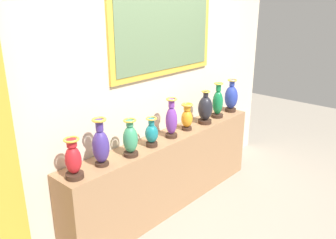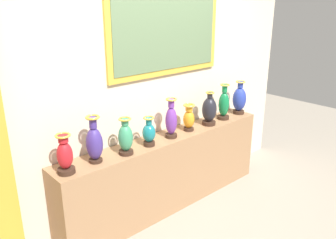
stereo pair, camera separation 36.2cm
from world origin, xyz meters
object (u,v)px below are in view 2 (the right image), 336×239
vase_teal (149,133)px  vase_emerald (224,105)px  vase_violet (171,120)px  vase_cobalt (239,99)px  vase_amber (189,118)px  vase_jade (126,138)px  vase_indigo (94,142)px  vase_onyx (209,110)px  vase_crimson (65,156)px

vase_teal → vase_emerald: 1.19m
vase_violet → vase_cobalt: 1.18m
vase_emerald → vase_amber: bearing=179.7°
vase_teal → vase_violet: vase_violet is taller
vase_jade → vase_teal: size_ratio=1.20×
vase_indigo → vase_onyx: vase_indigo is taller
vase_onyx → vase_cobalt: (0.59, 0.02, 0.01)m
vase_onyx → vase_jade: bearing=-179.1°
vase_indigo → vase_amber: (1.18, -0.00, -0.04)m
vase_violet → vase_amber: 0.28m
vase_crimson → vase_indigo: bearing=4.2°
vase_indigo → vase_jade: vase_indigo is taller
vase_crimson → vase_violet: (1.19, 0.00, 0.03)m
vase_amber → vase_emerald: vase_emerald is taller
vase_indigo → vase_jade: (0.30, -0.04, -0.03)m
vase_crimson → vase_onyx: 1.78m
vase_teal → vase_violet: 0.32m
vase_jade → vase_cobalt: bearing=1.3°
vase_crimson → vase_amber: 1.47m
vase_onyx → vase_emerald: (0.28, 0.02, 0.01)m
vase_amber → vase_cobalt: bearing=0.0°
vase_violet → vase_amber: size_ratio=1.40×
vase_teal → vase_onyx: vase_onyx is taller
vase_teal → vase_onyx: bearing=0.7°
vase_onyx → vase_emerald: 0.28m
vase_indigo → vase_cobalt: (2.08, -0.00, -0.00)m
vase_jade → vase_violet: (0.60, 0.02, 0.03)m
vase_emerald → vase_teal: bearing=-178.6°
vase_amber → vase_cobalt: vase_cobalt is taller
vase_amber → vase_jade: bearing=-177.3°
vase_jade → vase_amber: size_ratio=1.17×
vase_amber → vase_crimson: bearing=-179.3°
vase_amber → vase_emerald: (0.59, -0.00, 0.04)m
vase_emerald → vase_indigo: bearing=179.8°
vase_crimson → vase_indigo: size_ratio=0.80×
vase_onyx → vase_emerald: bearing=3.9°
vase_violet → vase_jade: bearing=-177.7°
vase_crimson → vase_cobalt: vase_cobalt is taller
vase_teal → vase_amber: vase_amber is taller
vase_jade → vase_onyx: vase_onyx is taller
vase_emerald → vase_cobalt: (0.31, 0.00, 0.01)m
vase_teal → vase_crimson: bearing=179.1°
vase_crimson → vase_onyx: vase_onyx is taller
vase_emerald → vase_violet: bearing=-179.1°
vase_teal → vase_cobalt: (1.49, 0.03, 0.05)m
vase_crimson → vase_cobalt: bearing=0.5°
vase_jade → vase_emerald: size_ratio=0.83×
vase_amber → vase_emerald: 0.59m
vase_indigo → vase_cobalt: vase_indigo is taller
vase_indigo → vase_amber: 1.18m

